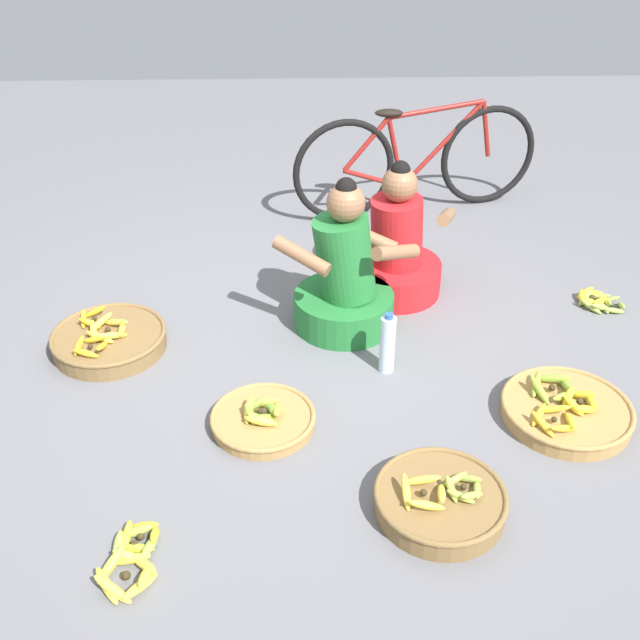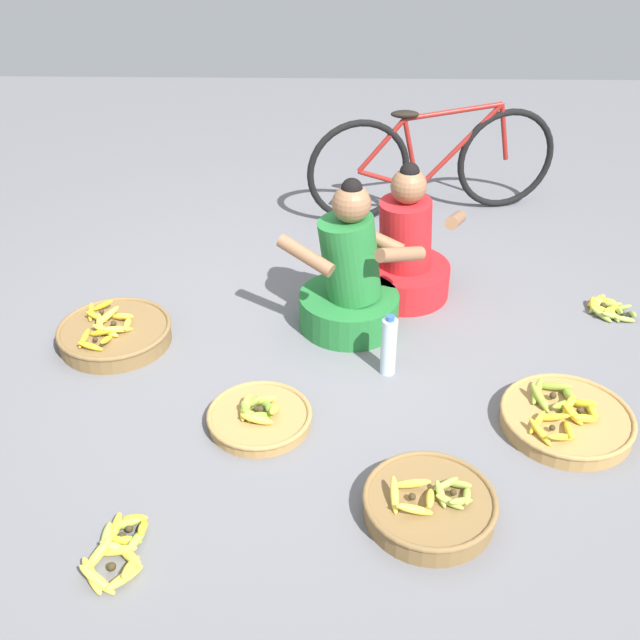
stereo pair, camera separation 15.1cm
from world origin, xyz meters
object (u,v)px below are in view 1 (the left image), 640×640
vendor_woman_behind (396,253)px  loose_bananas_near_bicycle (597,300)px  banana_basket_front_right (440,500)px  loose_bananas_front_center (132,559)px  banana_basket_back_right (109,339)px  bicycle_leaning (417,161)px  banana_basket_near_vendor (566,410)px  vendor_woman_front (344,281)px  banana_basket_back_center (263,419)px  water_bottle (387,344)px

vendor_woman_behind → loose_bananas_near_bicycle: vendor_woman_behind is taller
banana_basket_front_right → loose_bananas_front_center: bearing=-169.0°
loose_bananas_near_bicycle → loose_bananas_front_center: loose_bananas_front_center is taller
banana_basket_back_right → loose_bananas_near_bicycle: bearing=7.4°
bicycle_leaning → banana_basket_near_vendor: bicycle_leaning is taller
vendor_woman_front → banana_basket_back_center: 0.92m
banana_basket_back_center → banana_basket_front_right: banana_basket_front_right is taller
banana_basket_near_vendor → water_bottle: 0.85m
vendor_woman_front → vendor_woman_behind: vendor_woman_front is taller
loose_bananas_near_bicycle → banana_basket_back_center: bearing=-152.2°
vendor_woman_front → water_bottle: size_ratio=2.56×
bicycle_leaning → banana_basket_near_vendor: size_ratio=2.89×
banana_basket_near_vendor → loose_bananas_near_bicycle: size_ratio=2.26×
loose_bananas_near_bicycle → banana_basket_back_right: bearing=-172.6°
bicycle_leaning → loose_bananas_front_center: 3.27m
banana_basket_front_right → bicycle_leaning: bearing=84.3°
bicycle_leaning → banana_basket_front_right: bearing=-95.7°
banana_basket_back_center → banana_basket_near_vendor: (1.34, 0.01, 0.01)m
banana_basket_back_right → banana_basket_near_vendor: size_ratio=0.99×
banana_basket_back_right → banana_basket_back_center: banana_basket_back_right is taller
vendor_woman_front → banana_basket_front_right: bearing=-77.5°
vendor_woman_front → banana_basket_back_center: bearing=-116.5°
vendor_woman_behind → bicycle_leaning: 1.11m
banana_basket_back_center → water_bottle: water_bottle is taller
bicycle_leaning → banana_basket_back_right: size_ratio=2.92×
vendor_woman_behind → banana_basket_front_right: size_ratio=1.51×
banana_basket_back_right → banana_basket_back_center: size_ratio=1.23×
vendor_woman_front → loose_bananas_near_bicycle: 1.43m
vendor_woman_front → banana_basket_back_right: 1.22m
loose_bananas_near_bicycle → bicycle_leaning: bearing=123.8°
vendor_woman_front → loose_bananas_front_center: (-0.84, -1.54, -0.23)m
loose_bananas_front_center → water_bottle: water_bottle is taller
banana_basket_back_center → loose_bananas_near_bicycle: banana_basket_back_center is taller
vendor_woman_front → banana_basket_back_right: size_ratio=1.44×
banana_basket_back_center → banana_basket_near_vendor: banana_basket_near_vendor is taller
banana_basket_back_center → bicycle_leaning: bearing=66.4°
banana_basket_back_right → loose_bananas_front_center: (0.35, -1.35, -0.03)m
banana_basket_back_right → banana_basket_near_vendor: banana_basket_back_right is taller
banana_basket_near_vendor → loose_bananas_near_bicycle: banana_basket_near_vendor is taller
vendor_woman_front → banana_basket_back_right: (-1.19, -0.19, -0.21)m
banana_basket_back_right → banana_basket_back_center: 1.00m
vendor_woman_front → banana_basket_near_vendor: vendor_woman_front is taller
banana_basket_front_right → loose_bananas_near_bicycle: 1.84m
bicycle_leaning → loose_bananas_near_bicycle: bicycle_leaning is taller
banana_basket_back_right → banana_basket_front_right: 1.86m
banana_basket_front_right → vendor_woman_behind: bearing=89.6°
banana_basket_back_right → banana_basket_front_right: (1.48, -1.13, -0.00)m
banana_basket_back_center → loose_bananas_front_center: size_ratio=1.26×
banana_basket_back_right → vendor_woman_front: bearing=9.0°
banana_basket_back_right → banana_basket_back_center: (0.79, -0.61, -0.02)m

